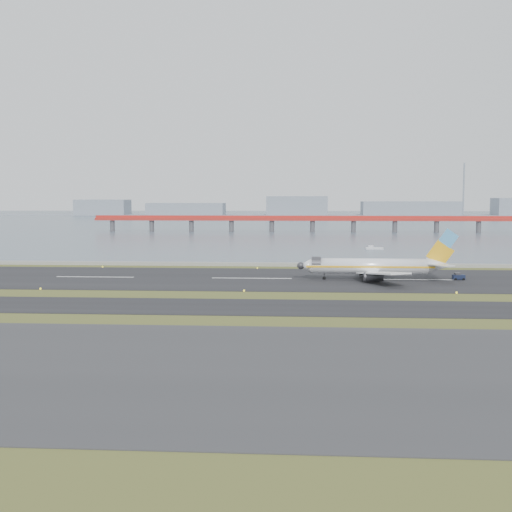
# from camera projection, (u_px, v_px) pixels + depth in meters

# --- Properties ---
(ground) EXTENTS (1000.00, 1000.00, 0.00)m
(ground) POSITION_uv_depth(u_px,v_px,m) (241.00, 297.00, 130.62)
(ground) COLOR #314217
(ground) RESTS_ON ground
(apron_strip) EXTENTS (1000.00, 50.00, 0.10)m
(apron_strip) POSITION_uv_depth(u_px,v_px,m) (200.00, 368.00, 75.96)
(apron_strip) COLOR #303033
(apron_strip) RESTS_ON ground
(taxiway_strip) EXTENTS (1000.00, 18.00, 0.10)m
(taxiway_strip) POSITION_uv_depth(u_px,v_px,m) (235.00, 307.00, 118.69)
(taxiway_strip) COLOR black
(taxiway_strip) RESTS_ON ground
(runway_strip) EXTENTS (1000.00, 45.00, 0.10)m
(runway_strip) POSITION_uv_depth(u_px,v_px,m) (252.00, 278.00, 160.43)
(runway_strip) COLOR black
(runway_strip) RESTS_ON ground
(seawall) EXTENTS (1000.00, 2.50, 1.00)m
(seawall) POSITION_uv_depth(u_px,v_px,m) (259.00, 264.00, 190.20)
(seawall) COLOR gray
(seawall) RESTS_ON ground
(bay_water) EXTENTS (1400.00, 800.00, 1.30)m
(bay_water) POSITION_uv_depth(u_px,v_px,m) (286.00, 220.00, 587.74)
(bay_water) COLOR #455562
(bay_water) RESTS_ON ground
(red_pier) EXTENTS (260.00, 5.00, 10.20)m
(red_pier) POSITION_uv_depth(u_px,v_px,m) (313.00, 220.00, 377.09)
(red_pier) COLOR red
(red_pier) RESTS_ON ground
(far_shoreline) EXTENTS (1400.00, 80.00, 60.50)m
(far_shoreline) POSITION_uv_depth(u_px,v_px,m) (300.00, 210.00, 745.30)
(far_shoreline) COLOR gray
(far_shoreline) RESTS_ON ground
(airliner) EXTENTS (38.52, 32.89, 12.80)m
(airliner) POSITION_uv_depth(u_px,v_px,m) (376.00, 266.00, 156.83)
(airliner) COLOR white
(airliner) RESTS_ON ground
(pushback_tug) EXTENTS (2.98, 1.90, 1.84)m
(pushback_tug) POSITION_uv_depth(u_px,v_px,m) (458.00, 277.00, 157.33)
(pushback_tug) COLOR black
(pushback_tug) RESTS_ON ground
(workboat_near) EXTENTS (6.68, 2.12, 1.62)m
(workboat_near) POSITION_uv_depth(u_px,v_px,m) (374.00, 248.00, 250.93)
(workboat_near) COLOR silver
(workboat_near) RESTS_ON ground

